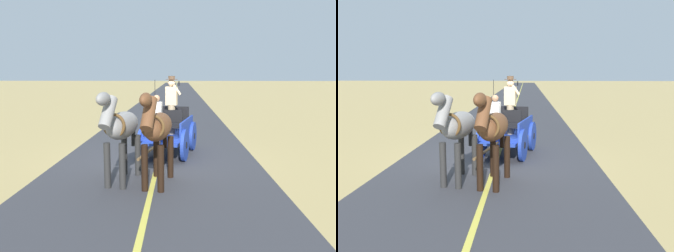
{
  "view_description": "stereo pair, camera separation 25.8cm",
  "coord_description": "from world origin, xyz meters",
  "views": [
    {
      "loc": [
        -0.61,
        10.16,
        2.6
      ],
      "look_at": [
        -0.3,
        0.53,
        1.1
      ],
      "focal_mm": 36.72,
      "sensor_mm": 36.0,
      "label": 1
    },
    {
      "loc": [
        -0.87,
        10.15,
        2.6
      ],
      "look_at": [
        -0.3,
        0.53,
        1.1
      ],
      "focal_mm": 36.72,
      "sensor_mm": 36.0,
      "label": 2
    }
  ],
  "objects": [
    {
      "name": "horse_off_side",
      "position": [
        0.74,
        2.29,
        1.32
      ],
      "size": [
        0.86,
        2.15,
        2.21
      ],
      "color": "gray",
      "rests_on": "ground"
    },
    {
      "name": "horse_drawn_carriage",
      "position": [
        -0.29,
        -0.59,
        0.82
      ],
      "size": [
        1.87,
        4.51,
        2.5
      ],
      "color": "#1E3899",
      "rests_on": "ground"
    },
    {
      "name": "ground_plane",
      "position": [
        0.0,
        0.0,
        0.0
      ],
      "size": [
        200.0,
        200.0,
        0.0
      ],
      "primitive_type": "plane",
      "color": "tan"
    },
    {
      "name": "horse_near_side",
      "position": [
        -0.11,
        2.47,
        1.32
      ],
      "size": [
        0.82,
        2.15,
        2.21
      ],
      "color": "brown",
      "rests_on": "ground"
    },
    {
      "name": "road_centre_stripe",
      "position": [
        0.0,
        0.0,
        0.01
      ],
      "size": [
        0.12,
        160.0,
        0.0
      ],
      "primitive_type": "cube",
      "color": "#DBCC4C",
      "rests_on": "road_surface"
    },
    {
      "name": "road_surface",
      "position": [
        0.0,
        0.0,
        0.0
      ],
      "size": [
        5.87,
        160.0,
        0.01
      ],
      "primitive_type": "cube",
      "color": "#38383D",
      "rests_on": "ground"
    }
  ]
}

